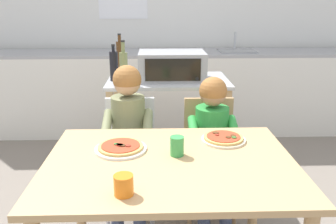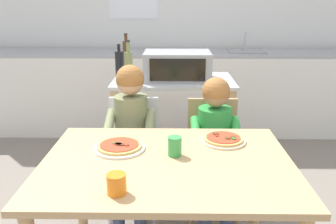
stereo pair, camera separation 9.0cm
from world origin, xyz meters
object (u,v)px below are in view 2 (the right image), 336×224
object	(u,v)px
dining_chair_left	(133,148)
child_in_green_shirt	(215,135)
kitchen_island_cart	(173,115)
drinking_cup_orange	(117,184)
dining_chair_right	(212,150)
drinking_cup_green	(175,146)
bottle_squat_spirits	(126,57)
dining_table	(167,179)
child_in_olive_shirt	(131,128)
bottle_clear_vinegar	(119,65)
pizza_plate_cream	(223,139)
pizza_plate_white	(119,147)
toaster_oven	(177,66)
bottle_brown_beer	(129,66)

from	to	relation	value
dining_chair_left	child_in_green_shirt	bearing A→B (deg)	-14.89
kitchen_island_cart	drinking_cup_orange	bearing A→B (deg)	-98.66
dining_chair_right	drinking_cup_green	distance (m)	0.77
bottle_squat_spirits	dining_table	xyz separation A→B (m)	(0.35, -1.34, -0.39)
dining_table	child_in_olive_shirt	xyz separation A→B (m)	(-0.25, 0.62, 0.04)
bottle_clear_vinegar	pizza_plate_cream	xyz separation A→B (m)	(0.68, -0.88, -0.25)
dining_table	drinking_cup_green	world-z (taller)	drinking_cup_green
dining_chair_left	pizza_plate_white	bearing A→B (deg)	-90.00
dining_table	pizza_plate_cream	xyz separation A→B (m)	(0.30, 0.24, 0.12)
dining_chair_right	dining_chair_left	bearing A→B (deg)	177.80
toaster_oven	child_in_green_shirt	distance (m)	0.71
dining_chair_left	dining_chair_right	xyz separation A→B (m)	(0.55, -0.02, 0.00)
bottle_clear_vinegar	dining_chair_left	world-z (taller)	bottle_clear_vinegar
bottle_brown_beer	drinking_cup_orange	bearing A→B (deg)	-85.57
bottle_brown_beer	pizza_plate_cream	bearing A→B (deg)	-52.28
bottle_brown_beer	dining_chair_right	xyz separation A→B (m)	(0.60, -0.30, -0.52)
dining_chair_right	pizza_plate_white	size ratio (longest dim) A/B	3.03
toaster_oven	pizza_plate_cream	world-z (taller)	toaster_oven
kitchen_island_cart	dining_chair_right	world-z (taller)	kitchen_island_cart
toaster_oven	child_in_olive_shirt	size ratio (longest dim) A/B	0.48
dining_chair_right	child_in_green_shirt	xyz separation A→B (m)	(0.00, -0.13, 0.15)
kitchen_island_cart	pizza_plate_white	xyz separation A→B (m)	(-0.28, -1.03, 0.17)
child_in_olive_shirt	pizza_plate_white	bearing A→B (deg)	-89.99
toaster_oven	child_in_green_shirt	world-z (taller)	toaster_oven
toaster_oven	bottle_squat_spirits	world-z (taller)	bottle_squat_spirits
bottle_clear_vinegar	dining_chair_right	size ratio (longest dim) A/B	0.34
kitchen_island_cart	bottle_clear_vinegar	distance (m)	0.58
bottle_brown_beer	pizza_plate_white	size ratio (longest dim) A/B	1.18
bottle_clear_vinegar	dining_chair_left	xyz separation A→B (m)	(0.13, -0.39, -0.51)
dining_table	dining_chair_right	distance (m)	0.79
bottle_brown_beer	pizza_plate_cream	xyz separation A→B (m)	(0.60, -0.78, -0.26)
toaster_oven	child_in_green_shirt	size ratio (longest dim) A/B	0.51
dining_table	pizza_plate_white	distance (m)	0.31
bottle_brown_beer	drinking_cup_green	xyz separation A→B (m)	(0.34, -0.96, -0.22)
dining_chair_right	bottle_brown_beer	bearing A→B (deg)	153.16
dining_chair_left	toaster_oven	bearing A→B (deg)	53.81
dining_chair_left	dining_chair_right	bearing A→B (deg)	-2.20
toaster_oven	dining_table	size ratio (longest dim) A/B	0.42
bottle_clear_vinegar	child_in_olive_shirt	world-z (taller)	bottle_clear_vinegar
bottle_squat_spirits	dining_chair_right	world-z (taller)	bottle_squat_spirits
bottle_brown_beer	child_in_olive_shirt	distance (m)	0.52
kitchen_island_cart	pizza_plate_white	world-z (taller)	kitchen_island_cart
drinking_cup_green	drinking_cup_orange	xyz separation A→B (m)	(-0.23, -0.37, -0.01)
child_in_olive_shirt	child_in_green_shirt	size ratio (longest dim) A/B	1.08
dining_chair_right	drinking_cup_orange	size ratio (longest dim) A/B	9.62
kitchen_island_cart	dining_chair_right	bearing A→B (deg)	-58.98
bottle_clear_vinegar	child_in_green_shirt	xyz separation A→B (m)	(0.68, -0.54, -0.36)
dining_chair_right	child_in_olive_shirt	xyz separation A→B (m)	(-0.55, -0.10, 0.19)
pizza_plate_white	bottle_squat_spirits	bearing A→B (deg)	94.98
toaster_oven	bottle_clear_vinegar	distance (m)	0.44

